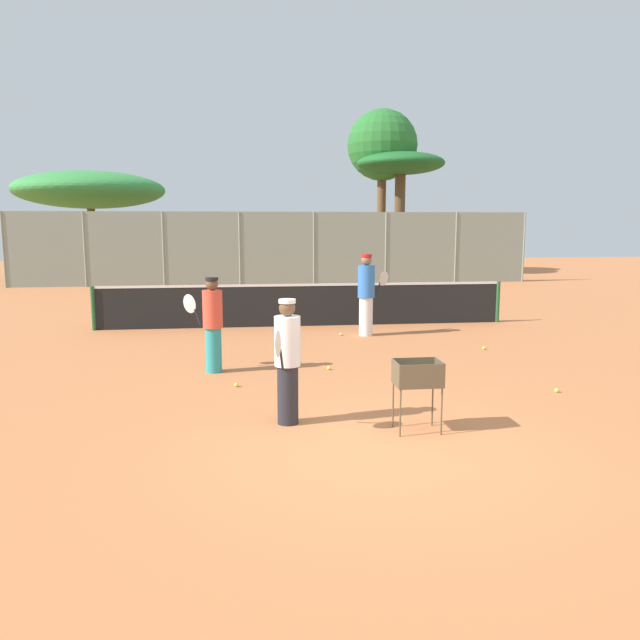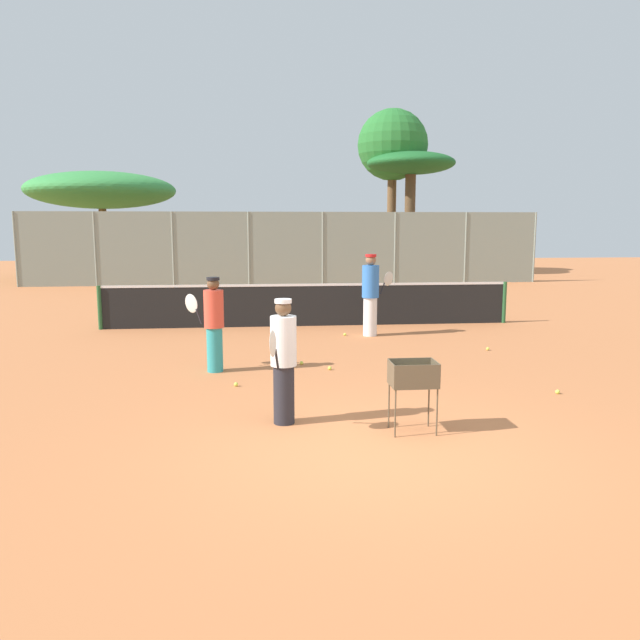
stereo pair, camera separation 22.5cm
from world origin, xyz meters
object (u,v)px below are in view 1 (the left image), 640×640
tennis_net (304,304)px  player_red_cap (287,360)px  ball_cart (418,379)px  player_yellow_shirt (366,294)px  player_white_outfit (212,323)px  parked_car (388,264)px

tennis_net → player_red_cap: 7.82m
ball_cart → player_yellow_shirt: bearing=83.9°
player_white_outfit → player_red_cap: 3.19m
player_white_outfit → player_red_cap: (1.06, -3.00, -0.02)m
player_red_cap → parked_car: (6.45, 21.48, -0.17)m
player_yellow_shirt → parked_car: (4.17, 15.26, -0.31)m
player_red_cap → parked_car: bearing=179.8°
tennis_net → player_white_outfit: size_ratio=6.27×
player_red_cap → parked_car: 22.43m
player_red_cap → tennis_net: bearing=-170.7°
tennis_net → player_red_cap: player_red_cap is taller
player_yellow_shirt → player_red_cap: bearing=-141.6°
player_white_outfit → parked_car: bearing=-73.5°
player_white_outfit → parked_car: player_white_outfit is taller
ball_cart → parked_car: size_ratio=0.21×
parked_car → player_red_cap: bearing=-106.7°
player_red_cap → ball_cart: (1.56, -0.49, -0.18)m
player_white_outfit → ball_cart: 4.37m
player_red_cap → ball_cart: player_red_cap is taller
player_yellow_shirt → parked_car: 15.82m
player_white_outfit → player_yellow_shirt: 4.64m
player_white_outfit → player_red_cap: player_white_outfit is taller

